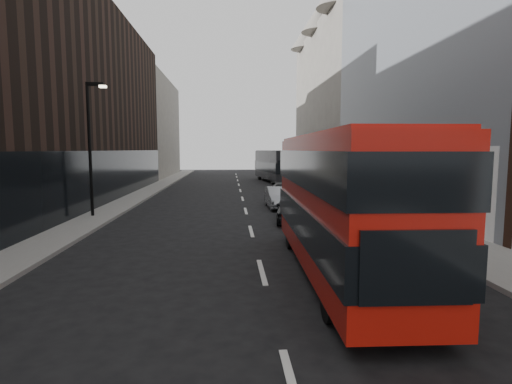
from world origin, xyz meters
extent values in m
cube|color=slate|center=(7.50, 25.00, 0.07)|extent=(3.00, 80.00, 0.15)
cube|color=slate|center=(-8.00, 25.00, 0.07)|extent=(2.00, 80.00, 0.15)
cube|color=#91959A|center=(11.50, 21.00, 10.00)|extent=(5.00, 22.00, 20.00)
cube|color=silver|center=(9.15, 21.00, 1.90)|extent=(0.35, 21.00, 3.80)
cube|color=slate|center=(11.50, 44.00, 9.00)|extent=(5.00, 24.00, 18.00)
cone|color=slate|center=(9.50, 44.00, 19.50)|extent=(4.00, 4.00, 3.00)
cone|color=slate|center=(9.50, 52.00, 19.50)|extent=(4.00, 4.00, 3.00)
cube|color=black|center=(-11.50, 30.00, 7.00)|extent=(5.00, 24.00, 14.00)
cube|color=slate|center=(-11.50, 52.00, 6.50)|extent=(5.00, 20.00, 13.00)
cylinder|color=black|center=(-8.30, 18.00, 3.65)|extent=(0.16, 0.16, 7.00)
cube|color=black|center=(-7.90, 18.00, 7.05)|extent=(0.90, 0.15, 0.18)
cube|color=#FFF2CC|center=(-7.50, 18.00, 6.93)|extent=(0.35, 0.22, 0.12)
cube|color=#B7140B|center=(2.23, 7.59, 2.18)|extent=(2.49, 10.05, 3.64)
cube|color=black|center=(2.23, 7.59, 1.59)|extent=(2.61, 10.11, 1.00)
cube|color=black|center=(2.23, 7.59, 3.14)|extent=(2.61, 10.11, 1.00)
cube|color=black|center=(2.12, 2.55, 1.73)|extent=(1.93, 0.12, 1.27)
cube|color=black|center=(2.33, 12.62, 1.73)|extent=(1.93, 0.12, 1.27)
cube|color=#B7140B|center=(2.23, 7.59, 4.03)|extent=(2.39, 9.65, 0.12)
cylinder|color=black|center=(1.31, 10.81, 0.45)|extent=(0.29, 0.92, 0.91)
cylinder|color=black|center=(3.28, 10.77, 0.45)|extent=(0.29, 0.92, 0.91)
cylinder|color=black|center=(1.17, 4.41, 0.45)|extent=(0.29, 0.92, 0.91)
cylinder|color=black|center=(3.14, 4.36, 0.45)|extent=(0.29, 0.92, 0.91)
cube|color=black|center=(4.24, 41.55, 1.94)|extent=(3.86, 11.19, 3.09)
cube|color=black|center=(4.24, 41.55, 1.74)|extent=(3.98, 11.26, 1.10)
cube|color=black|center=(4.94, 36.08, 1.89)|extent=(2.11, 0.35, 1.40)
cube|color=black|center=(3.54, 47.01, 1.89)|extent=(2.11, 0.35, 1.40)
cube|color=black|center=(4.24, 41.55, 3.52)|extent=(3.70, 10.74, 0.12)
cylinder|color=black|center=(2.71, 44.89, 0.50)|extent=(0.42, 1.03, 1.00)
cylinder|color=black|center=(4.88, 45.16, 0.50)|extent=(0.42, 1.03, 1.00)
cylinder|color=black|center=(3.60, 37.93, 0.50)|extent=(0.42, 1.03, 1.00)
cylinder|color=black|center=(5.77, 38.20, 0.50)|extent=(0.42, 1.03, 1.00)
imported|color=black|center=(2.29, 16.45, 0.71)|extent=(2.23, 4.36, 1.42)
imported|color=#95979D|center=(2.12, 21.28, 0.65)|extent=(1.50, 4.01, 1.31)
imported|color=black|center=(2.90, 24.68, 0.63)|extent=(1.95, 4.39, 1.25)
camera|label=1|loc=(-0.95, -3.66, 3.67)|focal=28.00mm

